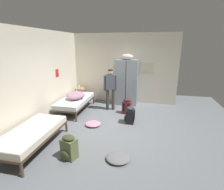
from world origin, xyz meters
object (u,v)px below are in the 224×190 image
bedding_heap (76,95)px  clothes_pile_grey (118,158)px  bed_left_rear (75,101)px  clothes_pile_pink (93,124)px  water_bottle (79,86)px  shelf_unit (81,93)px  locker_bank (127,81)px  backpack_black (130,115)px  bed_left_front (32,133)px  lotion_bottle (82,87)px  person_traveler (110,86)px  backpack_olive (69,148)px  backpack_maroon (127,106)px

bedding_heap → clothes_pile_grey: bedding_heap is taller
bed_left_rear → clothes_pile_pink: 1.53m
bedding_heap → water_bottle: (-0.38, 1.21, 0.04)m
shelf_unit → bed_left_rear: shelf_unit is taller
water_bottle → clothes_pile_grey: water_bottle is taller
bedding_heap → water_bottle: size_ratio=3.96×
locker_bank → clothes_pile_grey: (0.34, -3.74, -0.92)m
backpack_black → clothes_pile_pink: 1.19m
bed_left_front → clothes_pile_grey: size_ratio=3.61×
bedding_heap → backpack_black: size_ratio=1.43×
bed_left_front → backpack_black: bearing=41.6°
lotion_bottle → bed_left_front: bearing=-87.2°
backpack_black → water_bottle: bearing=143.9°
person_traveler → backpack_olive: bearing=-94.1°
bed_left_front → clothes_pile_pink: size_ratio=3.91×
person_traveler → backpack_olive: person_traveler is taller
clothes_pile_pink → water_bottle: bearing=121.6°
lotion_bottle → backpack_maroon: 2.36m
water_bottle → bedding_heap: bearing=-72.7°
bed_left_rear → person_traveler: 1.44m
backpack_olive → backpack_maroon: 3.02m
bedding_heap → clothes_pile_grey: size_ratio=1.50×
lotion_bottle → backpack_olive: size_ratio=0.25×
person_traveler → clothes_pile_grey: size_ratio=2.97×
bed_left_front → bedding_heap: 2.50m
shelf_unit → backpack_maroon: 2.41m
locker_bank → backpack_maroon: locker_bank is taller
bed_left_rear → bedding_heap: bearing=-39.4°
lotion_bottle → backpack_maroon: bearing=-24.0°
bed_left_front → backpack_maroon: 3.32m
backpack_olive → clothes_pile_grey: bearing=8.6°
locker_bank → clothes_pile_grey: bearing=-84.8°
shelf_unit → bedding_heap: bedding_heap is taller
locker_bank → water_bottle: bearing=-179.6°
lotion_bottle → bedding_heap: bearing=-78.9°
bedding_heap → backpack_maroon: (1.90, 0.20, -0.36)m
water_bottle → backpack_black: water_bottle is taller
person_traveler → clothes_pile_pink: bearing=-98.7°
clothes_pile_grey → clothes_pile_pink: (-1.06, 1.49, 0.00)m
bed_left_rear → backpack_olive: (1.04, -2.72, -0.12)m
locker_bank → clothes_pile_pink: 2.54m
bedding_heap → shelf_unit: bearing=104.0°
backpack_maroon → bed_left_rear: bearing=-175.3°
bedding_heap → backpack_maroon: 1.95m
backpack_maroon → clothes_pile_grey: 2.73m
lotion_bottle → backpack_olive: (1.22, -3.83, -0.37)m
bedding_heap → locker_bank: bearing=35.3°
backpack_olive → clothes_pile_grey: size_ratio=1.04×
bedding_heap → backpack_olive: bedding_heap is taller
clothes_pile_grey → backpack_maroon: bearing=93.4°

